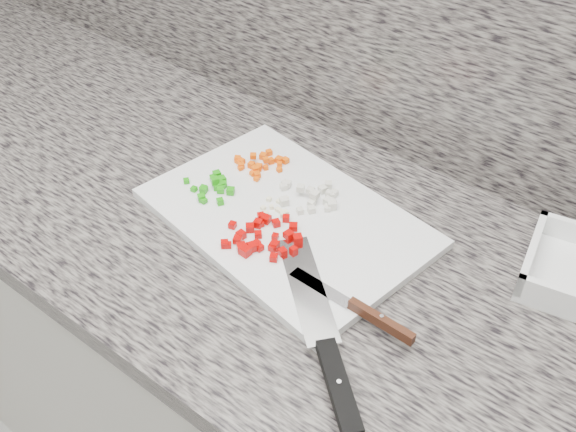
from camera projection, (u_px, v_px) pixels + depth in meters
name	position (u px, v px, depth m)	size (l,w,h in m)	color
cabinet	(304.00, 412.00, 1.30)	(3.92, 0.62, 0.86)	silver
countertop	(308.00, 254.00, 1.01)	(3.96, 0.64, 0.04)	slate
cutting_board	(286.00, 217.00, 1.03)	(0.44, 0.30, 0.01)	white
carrot_pile	(259.00, 164.00, 1.12)	(0.09, 0.08, 0.02)	#F45605
onion_pile	(314.00, 197.00, 1.05)	(0.11, 0.10, 0.02)	silver
green_pepper_pile	(214.00, 186.00, 1.07)	(0.10, 0.08, 0.02)	#1D990D
red_pepper_pile	(262.00, 237.00, 0.98)	(0.12, 0.12, 0.01)	#B10402
garlic_pile	(275.00, 210.00, 1.03)	(0.05, 0.06, 0.01)	#F5EEBE
chef_knife	(327.00, 349.00, 0.82)	(0.28, 0.25, 0.02)	silver
paring_knife	(365.00, 312.00, 0.86)	(0.20, 0.02, 0.02)	silver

